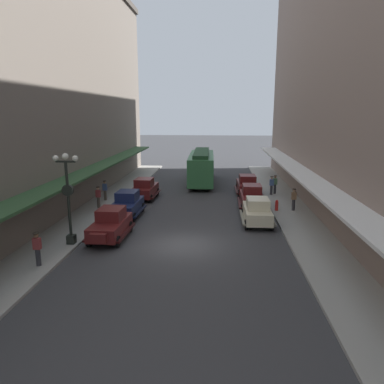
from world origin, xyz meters
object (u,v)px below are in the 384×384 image
object	(u,v)px
parked_car_3	(247,184)
parked_car_0	(145,188)
streetcar	(201,166)
parked_car_4	(127,204)
pedestrian_3	(272,185)
pedestrian_1	(105,190)
pedestrian_5	(275,184)
parked_car_5	(252,196)
lamp_post_with_clock	(68,195)
parked_car_2	(257,211)
pedestrian_0	(37,249)
fire_hydrant	(277,205)
parked_car_1	(110,223)
pedestrian_2	(98,197)
pedestrian_4	(294,199)

from	to	relation	value
parked_car_3	parked_car_0	bearing A→B (deg)	-165.08
parked_car_0	streetcar	xyz separation A→B (m)	(4.61, 7.28, 0.96)
parked_car_4	pedestrian_3	distance (m)	13.55
pedestrian_1	pedestrian_5	distance (m)	15.21
parked_car_3	parked_car_5	xyz separation A→B (m)	(0.02, -4.92, 0.00)
pedestrian_5	lamp_post_with_clock	bearing A→B (deg)	-134.01
parked_car_2	pedestrian_0	world-z (taller)	parked_car_2
parked_car_4	streetcar	bearing A→B (deg)	69.48
pedestrian_0	fire_hydrant	bearing A→B (deg)	40.21
parked_car_1	parked_car_3	size ratio (longest dim) A/B	1.00
pedestrian_0	pedestrian_2	bearing A→B (deg)	93.35
fire_hydrant	pedestrian_1	world-z (taller)	pedestrian_1
pedestrian_3	pedestrian_5	xyz separation A→B (m)	(0.39, 0.52, 0.00)
parked_car_3	pedestrian_5	xyz separation A→B (m)	(2.54, -0.13, 0.07)
parked_car_4	pedestrian_3	xyz separation A→B (m)	(11.42, 7.30, 0.07)
parked_car_0	pedestrian_0	bearing A→B (deg)	-98.63
pedestrian_2	pedestrian_4	size ratio (longest dim) A/B	1.00
parked_car_1	pedestrian_2	bearing A→B (deg)	114.33
parked_car_3	pedestrian_4	xyz separation A→B (m)	(3.08, -5.93, 0.07)
pedestrian_2	pedestrian_4	world-z (taller)	same
parked_car_0	parked_car_3	bearing A→B (deg)	14.92
parked_car_4	pedestrian_4	distance (m)	12.52
parked_car_4	parked_car_3	bearing A→B (deg)	40.63
fire_hydrant	pedestrian_4	distance (m)	1.36
pedestrian_0	pedestrian_3	size ratio (longest dim) A/B	1.00
parked_car_2	parked_car_3	size ratio (longest dim) A/B	1.00
parked_car_5	pedestrian_2	distance (m)	12.06
parked_car_4	pedestrian_5	distance (m)	14.16
parked_car_0	pedestrian_5	world-z (taller)	parked_car_0
parked_car_1	pedestrian_3	world-z (taller)	parked_car_1
streetcar	lamp_post_with_clock	world-z (taller)	lamp_post_with_clock
parked_car_1	lamp_post_with_clock	size ratio (longest dim) A/B	0.83
parked_car_5	pedestrian_2	bearing A→B (deg)	-173.38
parked_car_4	pedestrian_4	xyz separation A→B (m)	(12.36, 2.02, 0.07)
parked_car_0	parked_car_3	distance (m)	9.40
pedestrian_0	pedestrian_3	xyz separation A→B (m)	(13.47, 16.52, 0.00)
pedestrian_0	parked_car_0	bearing A→B (deg)	81.37
pedestrian_1	pedestrian_4	bearing A→B (deg)	-7.87
parked_car_2	streetcar	distance (m)	14.71
parked_car_5	fire_hydrant	distance (m)	2.16
fire_hydrant	parked_car_4	bearing A→B (deg)	-170.35
parked_car_3	pedestrian_4	distance (m)	6.69
pedestrian_3	pedestrian_4	xyz separation A→B (m)	(0.94, -5.28, 0.00)
parked_car_2	pedestrian_1	xyz separation A→B (m)	(-12.24, 5.29, 0.07)
parked_car_0	parked_car_4	size ratio (longest dim) A/B	1.00
pedestrian_0	pedestrian_3	world-z (taller)	same
pedestrian_0	parked_car_3	bearing A→B (deg)	56.60
parked_car_2	pedestrian_1	distance (m)	13.34
parked_car_4	parked_car_0	bearing A→B (deg)	88.04
parked_car_2	fire_hydrant	xyz separation A→B (m)	(1.79, 3.04, -0.38)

